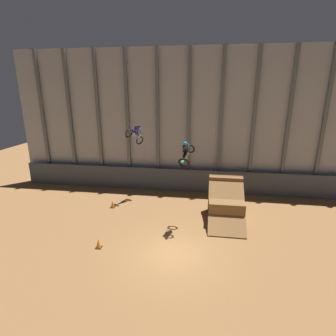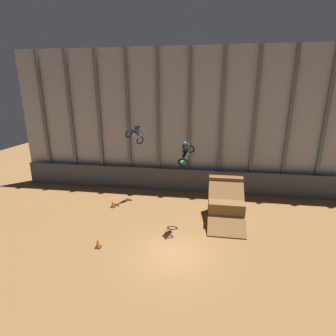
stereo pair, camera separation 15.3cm
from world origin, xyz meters
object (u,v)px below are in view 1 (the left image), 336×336
at_px(dirt_ramp, 225,205).
at_px(rider_bike_right_air, 186,153).
at_px(traffic_cone_near_ramp, 113,204).
at_px(traffic_cone_arena_edge, 98,244).
at_px(rider_bike_left_air, 135,134).

bearing_deg(dirt_ramp, rider_bike_right_air, -146.99).
relative_size(traffic_cone_near_ramp, traffic_cone_arena_edge, 1.00).
distance_m(rider_bike_left_air, traffic_cone_arena_edge, 9.26).
bearing_deg(traffic_cone_near_ramp, rider_bike_right_air, -20.73).
distance_m(rider_bike_left_air, traffic_cone_near_ramp, 5.89).
distance_m(rider_bike_right_air, traffic_cone_near_ramp, 8.07).
distance_m(dirt_ramp, rider_bike_right_air, 5.34).
relative_size(rider_bike_right_air, traffic_cone_arena_edge, 3.26).
relative_size(dirt_ramp, rider_bike_left_air, 2.28).
bearing_deg(dirt_ramp, traffic_cone_arena_edge, -146.67).
bearing_deg(traffic_cone_arena_edge, rider_bike_left_air, 87.24).
distance_m(dirt_ramp, traffic_cone_arena_edge, 9.17).
distance_m(traffic_cone_near_ramp, traffic_cone_arena_edge, 5.59).
xyz_separation_m(dirt_ramp, rider_bike_left_air, (-7.27, 2.56, 4.55)).
xyz_separation_m(rider_bike_left_air, rider_bike_right_air, (4.49, -4.36, -0.37)).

